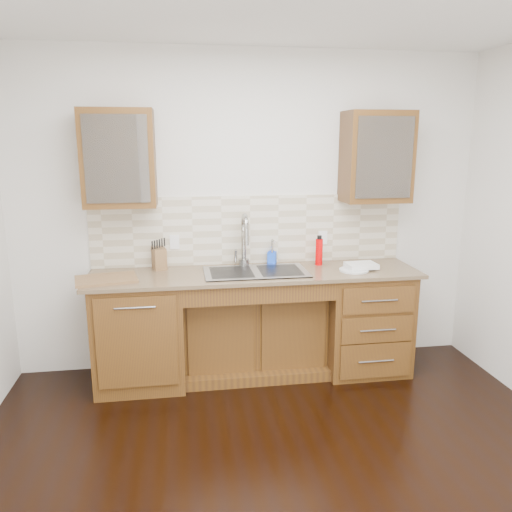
{
  "coord_description": "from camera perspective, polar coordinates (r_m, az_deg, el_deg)",
  "views": [
    {
      "loc": [
        -0.6,
        -2.48,
        1.96
      ],
      "look_at": [
        0.0,
        1.4,
        1.05
      ],
      "focal_mm": 35.0,
      "sensor_mm": 36.0,
      "label": 1
    }
  ],
  "objects": [
    {
      "name": "water_bottle",
      "position": [
        4.33,
        7.22,
        0.46
      ],
      "size": [
        0.06,
        0.06,
        0.23
      ],
      "primitive_type": "cylinder",
      "rotation": [
        0.0,
        0.0,
        -0.03
      ],
      "color": "#E10002",
      "rests_on": "countertop"
    },
    {
      "name": "upper_cabinet_right",
      "position": [
        4.38,
        13.58,
        10.93
      ],
      "size": [
        0.55,
        0.34,
        0.75
      ],
      "primitive_type": "cube",
      "color": "#593014",
      "rests_on": "wall_back"
    },
    {
      "name": "base_cabinet_right",
      "position": [
        4.48,
        12.11,
        -7.08
      ],
      "size": [
        0.7,
        0.62,
        0.88
      ],
      "primitive_type": "cube",
      "color": "#593014",
      "rests_on": "ground"
    },
    {
      "name": "base_cabinet_center",
      "position": [
        4.36,
        -0.26,
        -8.6
      ],
      "size": [
        1.2,
        0.44,
        0.7
      ],
      "primitive_type": "cube",
      "color": "#593014",
      "rests_on": "ground"
    },
    {
      "name": "cutting_board",
      "position": [
        4.01,
        -16.75,
        -2.54
      ],
      "size": [
        0.51,
        0.41,
        0.02
      ],
      "primitive_type": "cube",
      "rotation": [
        0.0,
        0.0,
        0.2
      ],
      "color": "brown",
      "rests_on": "countertop"
    },
    {
      "name": "sink",
      "position": [
        4.1,
        -0.02,
        -3.04
      ],
      "size": [
        0.84,
        0.46,
        0.19
      ],
      "primitive_type": "cube",
      "color": "#9E9EA5",
      "rests_on": "countertop"
    },
    {
      "name": "base_cabinet_left",
      "position": [
        4.22,
        -13.09,
        -8.42
      ],
      "size": [
        0.7,
        0.62,
        0.88
      ],
      "primitive_type": "cube",
      "color": "#593014",
      "rests_on": "ground"
    },
    {
      "name": "backsplash",
      "position": [
        4.33,
        -0.68,
        3.0
      ],
      "size": [
        2.7,
        0.02,
        0.59
      ],
      "primitive_type": "cube",
      "color": "beige",
      "rests_on": "wall_back"
    },
    {
      "name": "plate",
      "position": [
        4.2,
        11.12,
        -1.58
      ],
      "size": [
        0.31,
        0.31,
        0.01
      ],
      "primitive_type": "cylinder",
      "rotation": [
        0.0,
        0.0,
        0.32
      ],
      "color": "silver",
      "rests_on": "countertop"
    },
    {
      "name": "knife_block",
      "position": [
        4.25,
        -11.0,
        -0.25
      ],
      "size": [
        0.13,
        0.18,
        0.18
      ],
      "primitive_type": "cube",
      "rotation": [
        0.0,
        0.0,
        0.24
      ],
      "color": "brown",
      "rests_on": "countertop"
    },
    {
      "name": "upper_cabinet_left",
      "position": [
        4.09,
        -15.38,
        10.7
      ],
      "size": [
        0.55,
        0.34,
        0.75
      ],
      "primitive_type": "cube",
      "color": "#593014",
      "rests_on": "wall_back"
    },
    {
      "name": "cup_right_a",
      "position": [
        4.33,
        11.63,
        10.28
      ],
      "size": [
        0.14,
        0.14,
        0.09
      ],
      "primitive_type": "imported",
      "rotation": [
        0.0,
        0.0,
        0.3
      ],
      "color": "white",
      "rests_on": "upper_cabinet_right"
    },
    {
      "name": "cup_left_a",
      "position": [
        4.11,
        -17.49,
        9.85
      ],
      "size": [
        0.14,
        0.14,
        0.1
      ],
      "primitive_type": "imported",
      "rotation": [
        0.0,
        0.0,
        -0.17
      ],
      "color": "white",
      "rests_on": "upper_cabinet_left"
    },
    {
      "name": "soap_bottle",
      "position": [
        4.34,
        1.83,
        0.12
      ],
      "size": [
        0.09,
        0.09,
        0.16
      ],
      "primitive_type": "imported",
      "rotation": [
        0.0,
        0.0,
        -0.36
      ],
      "color": "blue",
      "rests_on": "countertop"
    },
    {
      "name": "wall_back",
      "position": [
        4.36,
        -0.8,
        5.02
      ],
      "size": [
        4.0,
        0.1,
        2.7
      ],
      "primitive_type": "cube",
      "color": "silver",
      "rests_on": "ground"
    },
    {
      "name": "outlet_left",
      "position": [
        4.29,
        -9.29,
        1.59
      ],
      "size": [
        0.08,
        0.01,
        0.12
      ],
      "primitive_type": "cube",
      "color": "white",
      "rests_on": "backsplash"
    },
    {
      "name": "cup_right_b",
      "position": [
        4.4,
        14.15,
        10.23
      ],
      "size": [
        0.1,
        0.1,
        0.09
      ],
      "primitive_type": "imported",
      "rotation": [
        0.0,
        0.0,
        0.03
      ],
      "color": "white",
      "rests_on": "upper_cabinet_right"
    },
    {
      "name": "ground",
      "position": [
        3.25,
        4.15,
        -25.23
      ],
      "size": [
        4.0,
        3.5,
        0.1
      ],
      "primitive_type": "cube",
      "color": "black"
    },
    {
      "name": "dish_towel",
      "position": [
        4.25,
        11.93,
        -1.07
      ],
      "size": [
        0.26,
        0.2,
        0.04
      ],
      "primitive_type": "cube",
      "rotation": [
        0.0,
        0.0,
        0.07
      ],
      "color": "silver",
      "rests_on": "plate"
    },
    {
      "name": "outlet_right",
      "position": [
        4.47,
        7.63,
        2.1
      ],
      "size": [
        0.08,
        0.01,
        0.12
      ],
      "primitive_type": "cube",
      "color": "white",
      "rests_on": "backsplash"
    },
    {
      "name": "faucet",
      "position": [
        4.24,
        -1.43,
        1.48
      ],
      "size": [
        0.04,
        0.04,
        0.4
      ],
      "primitive_type": "cylinder",
      "color": "#999993",
      "rests_on": "countertop"
    },
    {
      "name": "cup_left_b",
      "position": [
        4.08,
        -14.09,
        9.96
      ],
      "size": [
        0.11,
        0.11,
        0.08
      ],
      "primitive_type": "imported",
      "rotation": [
        0.0,
        0.0,
        -0.21
      ],
      "color": "white",
      "rests_on": "upper_cabinet_left"
    },
    {
      "name": "filter_tap",
      "position": [
        4.3,
        1.86,
        0.57
      ],
      "size": [
        0.02,
        0.02,
        0.24
      ],
      "primitive_type": "cylinder",
      "color": "#999993",
      "rests_on": "countertop"
    },
    {
      "name": "countertop",
      "position": [
        4.09,
        -0.05,
        -2.04
      ],
      "size": [
        2.7,
        0.65,
        0.03
      ],
      "primitive_type": "cube",
      "color": "#84705B",
      "rests_on": "base_cabinet_left"
    }
  ]
}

